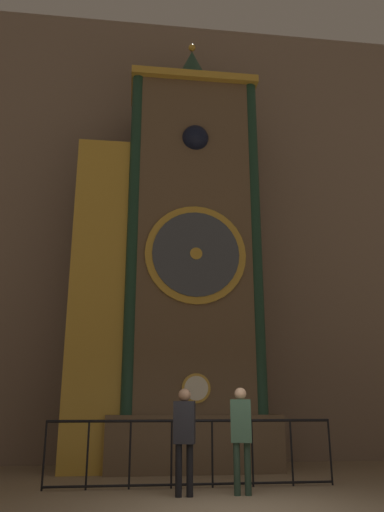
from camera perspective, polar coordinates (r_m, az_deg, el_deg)
The scene contains 5 objects.
cathedral_back_wall at distance 14.23m, azimuth -0.64°, elevation 4.22°, with size 24.00×0.32×12.91m.
clock_tower at distance 12.22m, azimuth -2.04°, elevation -0.95°, with size 4.77×1.79×11.16m.
railing_fence at distance 9.55m, azimuth 0.00°, elevation -21.22°, with size 5.17×0.05×1.15m.
visitor_near at distance 8.66m, azimuth -0.88°, elevation -19.29°, with size 0.38×0.30×1.67m.
visitor_far at distance 8.83m, azimuth 5.65°, elevation -19.11°, with size 0.38×0.30×1.68m.
Camera 1 is at (-1.55, -6.95, 1.45)m, focal length 35.00 mm.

